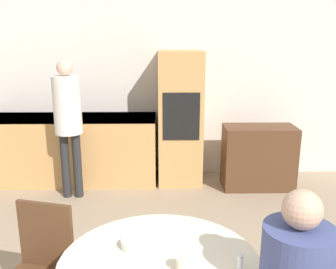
# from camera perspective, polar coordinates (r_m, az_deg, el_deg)

# --- Properties ---
(wall_back) EXTENTS (6.61, 0.05, 2.60)m
(wall_back) POSITION_cam_1_polar(r_m,az_deg,el_deg) (5.20, -0.03, 7.84)
(wall_back) COLOR silver
(wall_back) RESTS_ON ground_plane
(kitchen_counter) EXTENTS (2.29, 0.60, 0.91)m
(kitchen_counter) POSITION_cam_1_polar(r_m,az_deg,el_deg) (5.19, -14.61, -2.09)
(kitchen_counter) COLOR tan
(kitchen_counter) RESTS_ON ground_plane
(oven_unit) EXTENTS (0.57, 0.59, 1.75)m
(oven_unit) POSITION_cam_1_polar(r_m,az_deg,el_deg) (4.95, 1.86, 2.47)
(oven_unit) COLOR tan
(oven_unit) RESTS_ON ground_plane
(sideboard) EXTENTS (0.91, 0.45, 0.82)m
(sideboard) POSITION_cam_1_polar(r_m,az_deg,el_deg) (5.00, 13.60, -3.37)
(sideboard) COLOR #51331E
(sideboard) RESTS_ON ground_plane
(chair_far_left) EXTENTS (0.49, 0.49, 0.92)m
(chair_far_left) POSITION_cam_1_polar(r_m,az_deg,el_deg) (2.64, -18.94, -18.55)
(chair_far_left) COLOR #51331E
(chair_far_left) RESTS_ON ground_plane
(person_standing) EXTENTS (0.32, 0.32, 1.68)m
(person_standing) POSITION_cam_1_polar(r_m,az_deg,el_deg) (4.55, -15.02, 3.01)
(person_standing) COLOR #262628
(person_standing) RESTS_ON ground_plane
(cup) EXTENTS (0.08, 0.08, 0.08)m
(cup) POSITION_cam_1_polar(r_m,az_deg,el_deg) (2.06, 2.40, -19.21)
(cup) COLOR beige
(cup) RESTS_ON dining_table
(bowl_near) EXTENTS (0.14, 0.14, 0.05)m
(bowl_near) POSITION_cam_1_polar(r_m,az_deg,el_deg) (2.26, -5.29, -16.30)
(bowl_near) COLOR silver
(bowl_near) RESTS_ON dining_table
(salt_shaker) EXTENTS (0.03, 0.03, 0.09)m
(salt_shaker) POSITION_cam_1_polar(r_m,az_deg,el_deg) (2.10, 10.91, -18.51)
(salt_shaker) COLOR white
(salt_shaker) RESTS_ON dining_table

